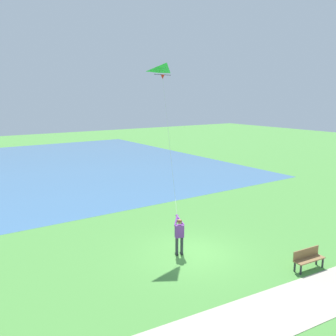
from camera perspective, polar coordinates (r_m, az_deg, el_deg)
The scene contains 6 objects.
ground_plane at distance 17.42m, azimuth 3.82°, elevation -13.33°, with size 120.00×120.00×0.00m, color #4C8E3D.
lake_water at distance 39.07m, azimuth -25.07°, elevation -0.49°, with size 36.00×44.00×0.01m, color teal.
walkway_path at distance 12.90m, azimuth 11.60°, elevation -23.11°, with size 2.40×32.00×0.02m, color #B7AD99.
person_kite_flyer at distance 16.89m, azimuth 1.79°, elevation -10.27°, with size 0.63×0.49×1.83m.
flying_kite at distance 18.53m, azimuth -0.29°, elevation 14.89°, with size 2.75×1.69×7.04m.
park_bench_near_walkway at distance 16.88m, azimuth 21.26°, elevation -13.05°, with size 0.58×1.54×0.88m.
Camera 1 is at (-12.42, 9.83, 7.24)m, focal length 38.55 mm.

